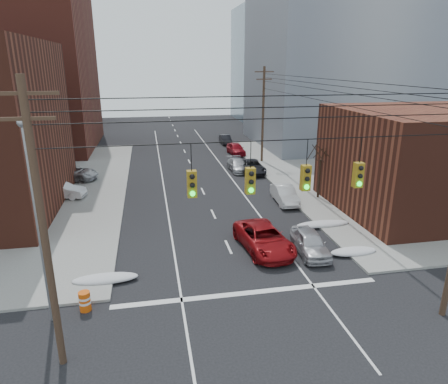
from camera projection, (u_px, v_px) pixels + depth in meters
name	position (u px, v px, depth m)	size (l,w,h in m)	color
sidewalk_ne	(438.00, 169.00, 44.56)	(40.00, 40.00, 0.15)	gray
building_brick_far	(34.00, 92.00, 77.23)	(22.00, 18.00, 12.00)	#522418
building_office	(338.00, 54.00, 55.74)	(22.00, 20.00, 25.00)	gray
building_glass	(288.00, 65.00, 80.86)	(20.00, 18.00, 22.00)	gray
building_storefront	(442.00, 160.00, 31.47)	(16.00, 12.00, 8.00)	#522418
utility_pole_left	(43.00, 228.00, 14.05)	(2.20, 0.28, 11.00)	#473323
utility_pole_far	(263.00, 113.00, 46.05)	(2.20, 0.28, 11.00)	#473323
traffic_signals	(278.00, 178.00, 15.13)	(17.00, 0.42, 2.02)	black
street_light	(36.00, 207.00, 16.75)	(0.44, 0.44, 9.32)	gray
bare_tree	(319.00, 173.00, 34.22)	(2.09, 2.20, 4.93)	black
snow_nw	(105.00, 279.00, 21.57)	(3.50, 1.08, 0.42)	silver
snow_ne	(353.00, 251.00, 24.67)	(3.00, 1.08, 0.42)	silver
snow_east_far	(323.00, 224.00, 28.88)	(4.00, 1.08, 0.42)	silver
red_pickup	(264.00, 238.00, 25.15)	(2.58, 5.59, 1.55)	maroon
parked_car_a	(310.00, 243.00, 24.71)	(1.69, 4.19, 1.43)	#B8B8BE
parked_car_b	(285.00, 194.00, 33.76)	(1.52, 4.36, 1.44)	silver
parked_car_c	(252.00, 167.00, 42.98)	(2.29, 4.97, 1.38)	black
parked_car_d	(238.00, 165.00, 43.74)	(1.82, 4.48, 1.30)	#A6A6AB
parked_car_e	(236.00, 149.00, 51.71)	(1.76, 4.38, 1.49)	maroon
parked_car_f	(225.00, 140.00, 58.42)	(1.38, 3.95, 1.30)	black
lot_car_a	(61.00, 190.00, 34.45)	(1.45, 4.15, 1.37)	silver
lot_car_b	(72.00, 173.00, 39.78)	(2.40, 5.21, 1.45)	#A8A9AD
lot_car_d	(24.00, 184.00, 36.44)	(1.60, 3.99, 1.36)	#A1A1A6
construction_barrel	(85.00, 301.00, 19.01)	(0.60, 0.60, 0.98)	#D9500B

